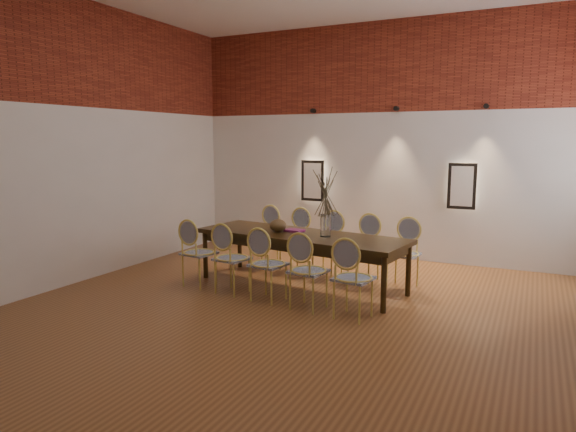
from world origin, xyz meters
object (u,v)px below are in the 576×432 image
at_px(chair_far_c, 327,244).
at_px(chair_near_e, 353,278).
at_px(chair_near_a, 199,253).
at_px(chair_near_c, 268,264).
at_px(chair_far_d, 364,249).
at_px(chair_near_b, 232,258).
at_px(chair_far_b, 294,240).
at_px(chair_near_d, 309,271).
at_px(chair_far_a, 264,236).
at_px(vase, 325,226).
at_px(book, 294,230).
at_px(chair_far_e, 403,254).
at_px(bowl, 278,225).
at_px(dining_table, 301,260).

bearing_deg(chair_far_c, chair_near_e, 128.19).
distance_m(chair_near_a, chair_near_c, 1.20).
xyz_separation_m(chair_near_a, chair_far_d, (1.99, 1.26, 0.00)).
bearing_deg(chair_near_a, chair_near_b, -0.00).
xyz_separation_m(chair_near_a, chair_far_b, (0.80, 1.43, 0.00)).
bearing_deg(chair_near_d, chair_far_a, 139.72).
xyz_separation_m(chair_near_d, vase, (-0.10, 0.78, 0.43)).
xyz_separation_m(chair_near_c, book, (-0.04, 0.87, 0.30)).
relative_size(chair_far_c, chair_far_e, 1.00).
bearing_deg(chair_near_d, bowl, 143.02).
bearing_deg(chair_far_b, chair_far_d, 180.00).
relative_size(chair_near_a, chair_near_b, 1.00).
bearing_deg(chair_far_d, book, 41.27).
bearing_deg(chair_near_b, chair_near_a, 180.00).
relative_size(chair_near_a, chair_far_d, 1.00).
xyz_separation_m(chair_near_d, chair_far_a, (-1.57, 1.76, 0.00)).
bearing_deg(vase, chair_far_a, 146.49).
height_order(bowl, book, bowl).
xyz_separation_m(chair_near_b, chair_far_e, (1.99, 1.26, 0.00)).
bearing_deg(chair_near_e, book, 147.91).
relative_size(chair_near_b, book, 3.62).
relative_size(chair_far_b, chair_far_c, 1.00).
bearing_deg(bowl, chair_far_e, 19.78).
distance_m(chair_near_e, book, 1.63).
relative_size(chair_far_a, chair_far_c, 1.00).
bearing_deg(chair_far_a, chair_near_c, 128.19).
relative_size(chair_near_c, chair_far_c, 1.00).
distance_m(dining_table, chair_far_a, 1.42).
bearing_deg(book, chair_far_e, 18.23).
relative_size(dining_table, chair_near_b, 3.19).
xyz_separation_m(chair_near_d, bowl, (-0.84, 0.84, 0.37)).
xyz_separation_m(chair_near_b, bowl, (0.35, 0.67, 0.37)).
distance_m(chair_near_d, chair_far_e, 1.64).
bearing_deg(chair_far_c, vase, 117.35).
distance_m(chair_far_a, vase, 1.82).
bearing_deg(chair_far_d, chair_near_e, 111.47).
relative_size(chair_near_e, book, 3.62).
bearing_deg(chair_near_d, chair_near_e, -0.00).
xyz_separation_m(chair_near_e, chair_far_a, (-2.16, 1.84, 0.00)).
bearing_deg(chair_far_a, chair_far_c, 180.00).
distance_m(chair_near_e, chair_far_a, 2.84).
bearing_deg(chair_near_d, chair_far_c, 111.47).
xyz_separation_m(chair_near_c, chair_near_e, (1.19, -0.17, 0.00)).
relative_size(dining_table, book, 11.52).
bearing_deg(chair_far_a, chair_near_a, 90.00).
bearing_deg(chair_near_b, bowl, 70.41).
height_order(chair_near_d, book, chair_near_d).
distance_m(chair_near_c, book, 0.92).
relative_size(chair_near_e, chair_far_e, 1.00).
bearing_deg(chair_near_d, chair_near_a, 180.00).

